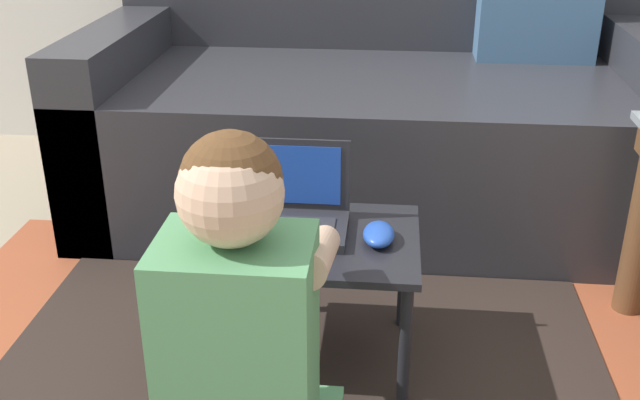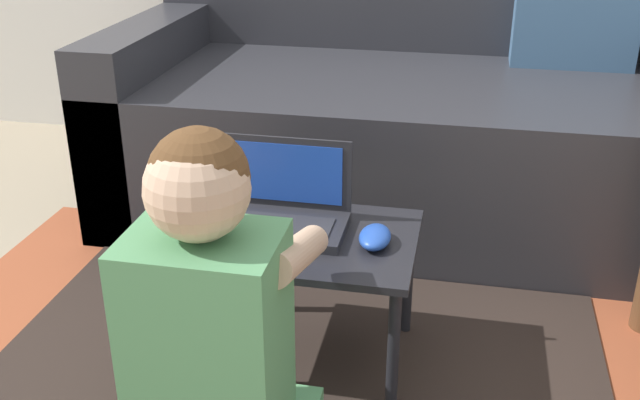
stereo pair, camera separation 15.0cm
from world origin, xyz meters
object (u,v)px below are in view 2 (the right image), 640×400
(laptop_desk, at_px, (299,252))
(computer_mouse, at_px, (375,237))
(person_seated, at_px, (211,358))
(laptop, at_px, (280,213))
(couch, at_px, (409,108))

(laptop_desk, height_order, computer_mouse, computer_mouse)
(laptop_desk, distance_m, person_seated, 0.42)
(laptop, xyz_separation_m, person_seated, (0.00, -0.44, -0.05))
(couch, height_order, laptop_desk, couch)
(computer_mouse, bearing_deg, laptop_desk, 176.23)
(laptop_desk, relative_size, person_seated, 0.71)
(person_seated, bearing_deg, laptop_desk, 83.63)
(couch, relative_size, computer_mouse, 16.63)
(laptop, height_order, person_seated, person_seated)
(couch, relative_size, laptop, 6.14)
(laptop, bearing_deg, computer_mouse, -10.83)
(laptop_desk, bearing_deg, laptop, 148.39)
(computer_mouse, bearing_deg, couch, 91.22)
(couch, distance_m, laptop_desk, 0.92)
(computer_mouse, xyz_separation_m, person_seated, (-0.20, -0.40, -0.03))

